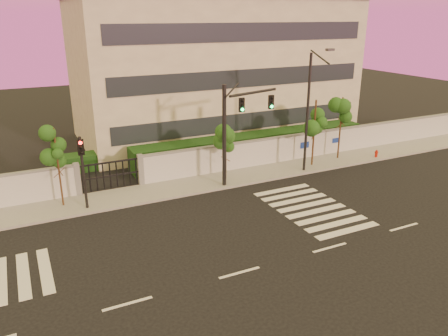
% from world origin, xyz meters
% --- Properties ---
extents(ground, '(120.00, 120.00, 0.00)m').
position_xyz_m(ground, '(0.00, 0.00, 0.00)').
color(ground, black).
rests_on(ground, ground).
extents(sidewalk, '(60.00, 3.00, 0.15)m').
position_xyz_m(sidewalk, '(0.00, 10.50, 0.07)').
color(sidewalk, gray).
rests_on(sidewalk, ground).
extents(perimeter_wall, '(60.00, 0.36, 2.20)m').
position_xyz_m(perimeter_wall, '(0.10, 12.00, 1.07)').
color(perimeter_wall, '#B5B7BC').
rests_on(perimeter_wall, ground).
extents(hedge_row, '(41.00, 4.25, 1.80)m').
position_xyz_m(hedge_row, '(1.17, 14.74, 0.82)').
color(hedge_row, '#0F3415').
rests_on(hedge_row, ground).
extents(institutional_building, '(24.40, 12.40, 12.25)m').
position_xyz_m(institutional_building, '(9.00, 21.99, 6.16)').
color(institutional_building, '#B4AA98').
rests_on(institutional_building, ground).
extents(road_markings, '(57.00, 7.62, 0.02)m').
position_xyz_m(road_markings, '(-1.58, 3.76, 0.01)').
color(road_markings, silver).
rests_on(road_markings, ground).
extents(street_tree_c, '(1.33, 1.06, 4.84)m').
position_xyz_m(street_tree_c, '(-6.08, 10.71, 3.56)').
color(street_tree_c, '#382314').
rests_on(street_tree_c, ground).
extents(street_tree_d, '(1.47, 1.17, 3.84)m').
position_xyz_m(street_tree_d, '(4.48, 10.45, 2.83)').
color(street_tree_d, '#382314').
rests_on(street_tree_d, ground).
extents(street_tree_e, '(1.63, 1.30, 5.03)m').
position_xyz_m(street_tree_e, '(11.59, 10.27, 3.70)').
color(street_tree_e, '#382314').
rests_on(street_tree_e, ground).
extents(street_tree_f, '(1.51, 1.20, 4.92)m').
position_xyz_m(street_tree_f, '(14.41, 10.71, 3.62)').
color(street_tree_f, '#382314').
rests_on(street_tree_f, ground).
extents(traffic_signal_main, '(4.21, 1.34, 6.75)m').
position_xyz_m(traffic_signal_main, '(4.72, 9.42, 4.27)').
color(traffic_signal_main, black).
rests_on(traffic_signal_main, ground).
extents(traffic_signal_secondary, '(0.34, 0.34, 4.43)m').
position_xyz_m(traffic_signal_secondary, '(-4.89, 9.69, 2.81)').
color(traffic_signal_secondary, black).
rests_on(traffic_signal_secondary, ground).
extents(streetlight_east, '(0.52, 2.11, 8.79)m').
position_xyz_m(streetlight_east, '(10.33, 9.36, 4.75)').
color(streetlight_east, black).
rests_on(streetlight_east, ground).
extents(fire_hydrant, '(0.29, 0.27, 0.73)m').
position_xyz_m(fire_hydrant, '(17.28, 9.55, 0.36)').
color(fire_hydrant, '#AA190B').
rests_on(fire_hydrant, ground).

